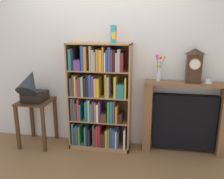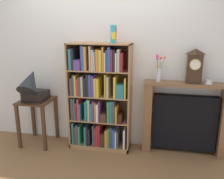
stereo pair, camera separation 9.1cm
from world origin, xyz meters
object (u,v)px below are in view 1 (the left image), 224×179
(gramophone, at_px, (31,86))
(mantel_clock, at_px, (194,66))
(bookshelf, at_px, (98,100))
(side_table_left, at_px, (36,112))
(fireplace_mantel, at_px, (184,118))
(flower_vase, at_px, (159,70))
(cup_stack, at_px, (114,34))
(teacup_with_saucer, at_px, (208,81))

(gramophone, height_order, mantel_clock, mantel_clock)
(bookshelf, xyz_separation_m, side_table_left, (-0.96, -0.07, -0.23))
(gramophone, xyz_separation_m, fireplace_mantel, (2.21, 0.23, -0.44))
(gramophone, distance_m, flower_vase, 1.84)
(bookshelf, distance_m, cup_stack, 0.97)
(bookshelf, height_order, gramophone, bookshelf)
(fireplace_mantel, distance_m, teacup_with_saucer, 0.62)
(side_table_left, xyz_separation_m, gramophone, (0.00, -0.08, 0.43))
(cup_stack, height_order, mantel_clock, cup_stack)
(bookshelf, relative_size, cup_stack, 6.61)
(flower_vase, bearing_deg, fireplace_mantel, 2.57)
(side_table_left, relative_size, mantel_clock, 1.53)
(bookshelf, bearing_deg, mantel_clock, 2.61)
(gramophone, bearing_deg, teacup_with_saucer, 4.94)
(bookshelf, relative_size, teacup_with_saucer, 12.58)
(cup_stack, distance_m, fireplace_mantel, 1.56)
(fireplace_mantel, relative_size, flower_vase, 3.17)
(cup_stack, distance_m, side_table_left, 1.67)
(gramophone, bearing_deg, cup_stack, 7.15)
(fireplace_mantel, height_order, teacup_with_saucer, teacup_with_saucer)
(mantel_clock, relative_size, flower_vase, 1.26)
(mantel_clock, distance_m, flower_vase, 0.47)
(gramophone, distance_m, teacup_with_saucer, 2.48)
(bookshelf, distance_m, fireplace_mantel, 1.27)
(fireplace_mantel, relative_size, teacup_with_saucer, 9.33)
(cup_stack, distance_m, gramophone, 1.41)
(bookshelf, distance_m, gramophone, 0.99)
(cup_stack, distance_m, teacup_with_saucer, 1.43)
(cup_stack, xyz_separation_m, fireplace_mantel, (1.02, 0.09, -1.18))
(bookshelf, bearing_deg, fireplace_mantel, 3.80)
(side_table_left, height_order, mantel_clock, mantel_clock)
(fireplace_mantel, xyz_separation_m, teacup_with_saucer, (0.26, -0.02, 0.56))
(teacup_with_saucer, bearing_deg, bookshelf, -177.64)
(fireplace_mantel, height_order, mantel_clock, mantel_clock)
(side_table_left, xyz_separation_m, mantel_clock, (2.27, 0.13, 0.77))
(side_table_left, xyz_separation_m, fireplace_mantel, (2.21, 0.15, -0.00))
(bookshelf, bearing_deg, flower_vase, 4.37)
(bookshelf, bearing_deg, teacup_with_saucer, 2.36)
(bookshelf, bearing_deg, side_table_left, -175.87)
(cup_stack, bearing_deg, fireplace_mantel, 4.77)
(gramophone, bearing_deg, bookshelf, 8.95)
(teacup_with_saucer, bearing_deg, gramophone, -175.06)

